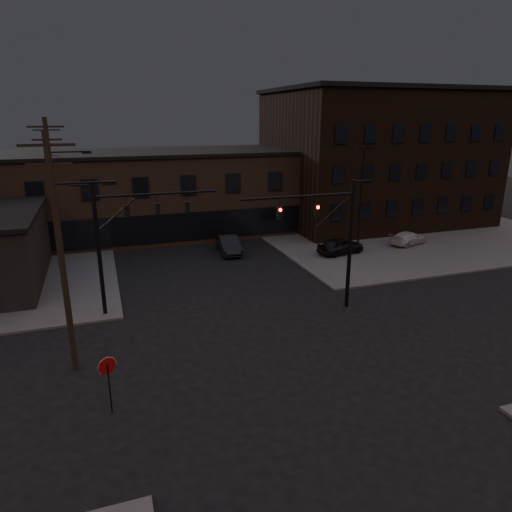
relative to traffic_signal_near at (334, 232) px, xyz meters
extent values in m
plane|color=black|center=(-5.36, -4.50, -4.93)|extent=(140.00, 140.00, 0.00)
cube|color=#474744|center=(16.64, 17.50, -4.86)|extent=(30.00, 30.00, 0.15)
cube|color=brown|center=(-5.36, 23.50, -0.93)|extent=(40.00, 12.00, 8.00)
cube|color=black|center=(16.64, 21.50, 2.07)|extent=(22.00, 16.00, 14.00)
cylinder|color=black|center=(1.14, 0.00, -0.93)|extent=(0.24, 0.24, 8.00)
cylinder|color=black|center=(-2.36, 0.00, 2.27)|extent=(7.00, 0.14, 0.14)
cube|color=#FF140C|center=(-1.19, 0.00, 1.37)|extent=(0.28, 0.22, 0.70)
cube|color=#FF140C|center=(-3.52, 0.00, 1.37)|extent=(0.28, 0.22, 0.70)
cylinder|color=black|center=(-13.36, 3.50, -0.93)|extent=(0.24, 0.24, 8.00)
cylinder|color=black|center=(-9.86, 3.50, 2.27)|extent=(7.00, 0.14, 0.14)
cube|color=black|center=(-11.61, 3.50, 1.37)|extent=(0.28, 0.22, 0.70)
cube|color=black|center=(-9.86, 3.50, 1.37)|extent=(0.28, 0.22, 0.70)
cube|color=black|center=(-8.11, 3.50, 1.37)|extent=(0.28, 0.22, 0.70)
cylinder|color=black|center=(-13.36, -6.50, -3.83)|extent=(0.06, 0.06, 2.20)
cylinder|color=maroon|center=(-13.36, -6.48, -2.83)|extent=(0.72, 0.33, 0.76)
cylinder|color=black|center=(-14.86, -2.50, 0.57)|extent=(0.28, 0.28, 11.00)
cube|color=black|center=(-14.86, -2.50, 5.47)|extent=(2.20, 0.12, 0.12)
cube|color=black|center=(-14.86, -2.50, 4.67)|extent=(1.80, 0.12, 0.12)
cube|color=black|center=(-12.56, -2.50, 3.82)|extent=(0.60, 0.25, 0.18)
cylinder|color=black|center=(-15.86, 9.50, 0.82)|extent=(0.28, 0.28, 11.50)
cube|color=black|center=(-15.86, 9.50, 5.97)|extent=(2.20, 0.12, 0.12)
cube|color=black|center=(-15.86, 9.50, 5.17)|extent=(1.80, 0.12, 0.12)
cube|color=black|center=(-13.56, 9.50, 4.32)|extent=(0.60, 0.25, 0.18)
cylinder|color=black|center=(-16.86, 21.50, 0.57)|extent=(0.28, 0.28, 11.00)
cube|color=black|center=(-16.86, 21.50, 5.47)|extent=(2.20, 0.12, 0.12)
cube|color=black|center=(-16.86, 21.50, 4.67)|extent=(1.80, 0.12, 0.12)
cylinder|color=black|center=(7.64, 9.50, -0.43)|extent=(0.14, 0.14, 9.00)
cube|color=black|center=(7.14, 9.50, 4.12)|extent=(0.50, 0.28, 0.18)
cube|color=black|center=(8.14, 9.50, 4.12)|extent=(0.50, 0.28, 0.18)
cylinder|color=black|center=(13.64, 14.50, -0.43)|extent=(0.14, 0.14, 9.00)
cube|color=black|center=(13.14, 14.50, 4.12)|extent=(0.50, 0.28, 0.18)
cube|color=black|center=(14.14, 14.50, 4.12)|extent=(0.50, 0.28, 0.18)
imported|color=black|center=(6.23, 9.96, -4.06)|extent=(4.46, 2.45, 1.44)
imported|color=silver|center=(13.71, 10.61, -4.19)|extent=(4.41, 2.85, 1.19)
imported|color=black|center=(-2.70, 13.87, -4.16)|extent=(2.02, 4.80, 1.54)
camera|label=1|loc=(-12.99, -23.41, 6.58)|focal=32.00mm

